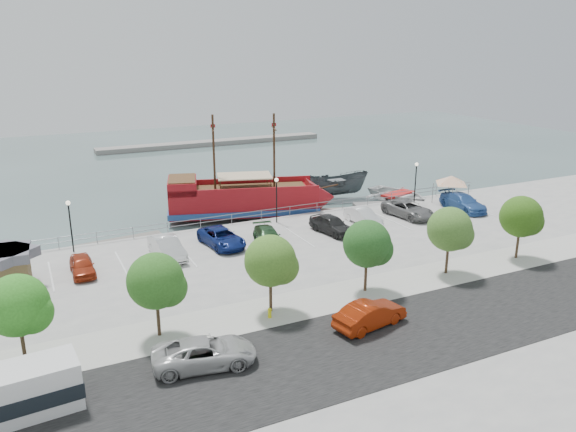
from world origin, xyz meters
name	(u,v)px	position (x,y,z in m)	size (l,w,h in m)	color
ground	(309,255)	(0.00, 0.00, -1.00)	(160.00, 160.00, 0.00)	#3D524E
land_slab	(498,378)	(0.00, -21.00, -0.60)	(100.00, 58.00, 1.20)	gray
street	(435,326)	(0.00, -16.00, 0.01)	(100.00, 8.00, 0.04)	black
sidewalk	(377,288)	(0.00, -10.00, 0.01)	(100.00, 4.00, 0.05)	#A8A79F
seawall_railing	(271,213)	(0.00, 7.80, 0.53)	(50.00, 0.06, 1.00)	gray
far_shore	(213,143)	(10.00, 55.00, -0.60)	(40.00, 3.00, 0.80)	gray
pirate_ship	(255,199)	(0.17, 12.08, 0.84)	(17.73, 9.34, 10.98)	maroon
patrol_boat	(337,187)	(11.18, 14.34, 0.41)	(2.74, 7.29, 2.82)	#3E4549
speedboat	(398,197)	(16.36, 9.82, -0.25)	(5.18, 7.26, 1.50)	silver
dock_west	(121,243)	(-13.92, 9.20, -0.78)	(7.71, 2.20, 0.44)	slate
dock_mid	(329,213)	(7.27, 9.20, -0.78)	(7.82, 2.24, 0.45)	gray
dock_east	(387,205)	(14.53, 9.20, -0.79)	(7.27, 2.08, 0.42)	slate
shed	(6,267)	(-22.76, 1.30, 1.44)	(3.52, 3.52, 2.71)	brown
canopy_tent	(452,176)	(19.06, 4.51, 2.98)	(4.72, 4.72, 3.42)	slate
street_van	(205,353)	(-13.61, -14.16, 0.75)	(2.49, 5.39, 1.50)	#AFAFAF
street_sedan	(370,314)	(-3.52, -14.32, 0.77)	(1.63, 4.69, 1.54)	#942308
shuttle_bus	(2,398)	(-22.98, -14.50, 1.13)	(6.78, 2.85, 2.33)	silver
fire_hydrant	(270,313)	(-8.43, -10.80, 0.37)	(0.24, 0.24, 0.69)	yellow
lamp_post_left	(70,217)	(-18.00, 6.50, 2.94)	(0.36, 0.36, 4.28)	black
lamp_post_mid	(277,192)	(0.00, 6.50, 2.94)	(0.36, 0.36, 4.28)	black
lamp_post_right	(416,175)	(16.00, 6.50, 2.94)	(0.36, 0.36, 4.28)	black
tree_a	(21,307)	(-21.85, -10.07, 3.30)	(3.30, 3.20, 5.00)	#473321
tree_b	(159,283)	(-14.85, -10.07, 3.30)	(3.30, 3.20, 5.00)	#473321
tree_c	(273,262)	(-7.85, -10.07, 3.30)	(3.30, 3.20, 5.00)	#473321
tree_d	(369,245)	(-0.85, -10.07, 3.30)	(3.30, 3.20, 5.00)	#473321
tree_e	(452,231)	(6.15, -10.07, 3.30)	(3.30, 3.20, 5.00)	#473321
tree_f	(523,218)	(13.15, -10.07, 3.30)	(3.30, 3.20, 5.00)	#473321
parked_car_a	(82,265)	(-17.87, 1.37, 0.68)	(1.60, 3.98, 1.35)	#9E2E13
parked_car_b	(167,248)	(-11.50, 1.99, 0.83)	(1.75, 5.02, 1.65)	silver
parked_car_c	(222,238)	(-6.79, 2.64, 0.73)	(2.44, 5.28, 1.47)	navy
parked_car_d	(268,237)	(-3.15, 1.36, 0.67)	(1.89, 4.65, 1.35)	#254A28
parked_car_e	(332,224)	(3.08, 1.56, 0.81)	(1.91, 4.73, 1.61)	black
parked_car_f	(363,216)	(7.05, 2.61, 0.72)	(1.53, 4.40, 1.45)	white
parked_car_g	(408,209)	(12.18, 2.61, 0.77)	(2.55, 5.53, 1.54)	slate
parked_car_h	(463,202)	(18.58, 2.07, 0.81)	(2.28, 5.60, 1.62)	#315DA4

